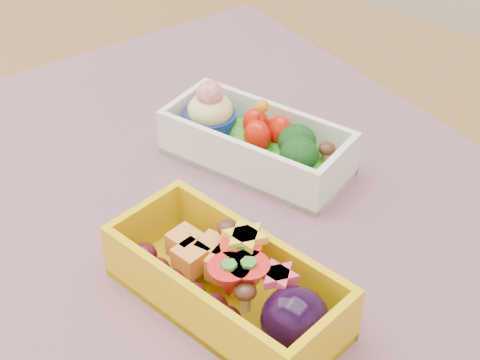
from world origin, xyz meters
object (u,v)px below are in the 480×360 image
Objects in this scene: bento_yellow at (231,283)px; table at (247,343)px; placemat at (228,222)px; bento_white at (256,142)px.

table is at bearing 122.20° from bento_yellow.
placemat is 0.08m from bento_white.
bento_yellow reaches higher than table.
placemat is (-0.03, 0.01, 0.10)m from table.
bento_white is (-0.05, 0.08, 0.12)m from table.
bento_white is (-0.02, 0.07, 0.02)m from placemat.
placemat is 3.55× the size of bento_yellow.
placemat reaches higher than table.
bento_white is at bearing 109.20° from placemat.
bento_yellow reaches higher than placemat.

